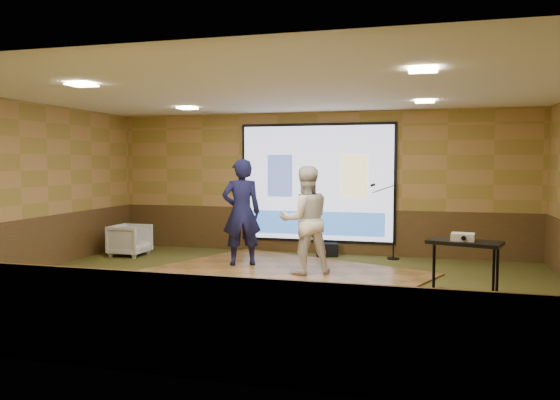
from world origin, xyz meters
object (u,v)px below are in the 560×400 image
(player_left, at_px, (242,212))
(projector, at_px, (463,237))
(dance_floor, at_px, (282,274))
(duffel_bag, at_px, (327,250))
(mic_stand, at_px, (391,235))
(projector_screen, at_px, (317,184))
(av_table, at_px, (464,263))
(player_right, at_px, (305,220))
(banquet_chair, at_px, (130,240))

(player_left, relative_size, projector, 6.92)
(dance_floor, relative_size, duffel_bag, 10.37)
(dance_floor, relative_size, mic_stand, 2.93)
(projector_screen, xyz_separation_m, av_table, (2.75, -4.03, -0.82))
(projector_screen, bearing_deg, player_right, -83.38)
(projector, height_order, duffel_bag, projector)
(av_table, bearing_deg, dance_floor, 150.37)
(player_right, bearing_deg, player_left, -47.38)
(projector, bearing_deg, av_table, 11.76)
(dance_floor, height_order, duffel_bag, duffel_bag)
(duffel_bag, bearing_deg, player_left, -131.29)
(dance_floor, distance_m, banquet_chair, 3.73)
(dance_floor, xyz_separation_m, projector, (2.84, -1.63, 0.97))
(av_table, bearing_deg, mic_stand, 107.38)
(mic_stand, bearing_deg, duffel_bag, 157.39)
(dance_floor, bearing_deg, duffel_bag, 78.93)
(player_left, bearing_deg, banquet_chair, -37.17)
(player_left, xyz_separation_m, player_right, (1.31, -0.45, -0.06))
(player_right, relative_size, mic_stand, 1.21)
(duffel_bag, bearing_deg, av_table, -56.60)
(dance_floor, xyz_separation_m, player_left, (-0.93, 0.57, 1.00))
(projector_screen, relative_size, duffel_bag, 7.72)
(mic_stand, height_order, duffel_bag, mic_stand)
(dance_floor, distance_m, duffel_bag, 2.14)
(player_left, distance_m, projector, 4.36)
(projector, relative_size, mic_stand, 0.19)
(banquet_chair, height_order, duffel_bag, banquet_chair)
(player_right, relative_size, duffel_bag, 4.28)
(projector, bearing_deg, banquet_chair, 164.15)
(av_table, xyz_separation_m, mic_stand, (-1.17, 3.74, -0.16))
(projector, distance_m, mic_stand, 3.95)
(projector, relative_size, duffel_bag, 0.66)
(player_right, bearing_deg, dance_floor, -11.08)
(av_table, bearing_deg, projector, -175.41)
(dance_floor, distance_m, projector, 3.42)
(banquet_chair, bearing_deg, mic_stand, -77.52)
(dance_floor, relative_size, banquet_chair, 6.22)
(projector_screen, distance_m, av_table, 4.95)
(banquet_chair, bearing_deg, av_table, -111.52)
(projector_screen, xyz_separation_m, player_left, (-1.05, -1.83, -0.46))
(player_right, distance_m, mic_stand, 2.43)
(player_left, relative_size, player_right, 1.07)
(dance_floor, height_order, banquet_chair, banquet_chair)
(duffel_bag, bearing_deg, dance_floor, -101.07)
(dance_floor, height_order, player_left, player_left)
(player_right, distance_m, av_table, 3.05)
(av_table, xyz_separation_m, duffel_bag, (-2.46, 3.72, -0.52))
(projector, xyz_separation_m, mic_stand, (-1.15, 3.75, -0.49))
(banquet_chair, xyz_separation_m, duffel_bag, (3.97, 1.01, -0.19))
(projector_screen, height_order, player_left, projector_screen)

